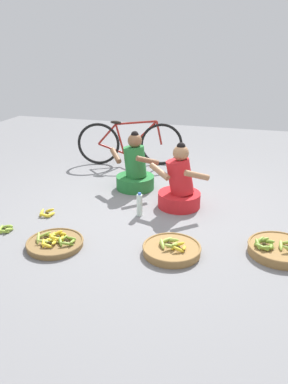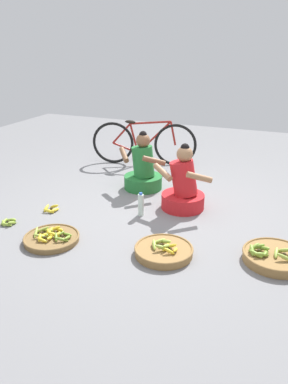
# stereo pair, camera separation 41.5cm
# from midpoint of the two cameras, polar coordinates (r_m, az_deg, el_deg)

# --- Properties ---
(ground_plane) EXTENTS (10.00, 10.00, 0.00)m
(ground_plane) POSITION_cam_midpoint_polar(r_m,az_deg,el_deg) (4.46, 3.63, -3.33)
(ground_plane) COLOR slate
(vendor_woman_front) EXTENTS (0.74, 0.52, 0.81)m
(vendor_woman_front) POSITION_cam_midpoint_polar(r_m,az_deg,el_deg) (4.55, 8.57, 0.52)
(vendor_woman_front) COLOR red
(vendor_woman_front) RESTS_ON ground
(vendor_woman_behind) EXTENTS (0.74, 0.53, 0.80)m
(vendor_woman_behind) POSITION_cam_midpoint_polar(r_m,az_deg,el_deg) (5.12, 2.16, 3.23)
(vendor_woman_behind) COLOR #237233
(vendor_woman_behind) RESTS_ON ground
(bicycle_leaning) EXTENTS (1.66, 0.46, 0.73)m
(bicycle_leaning) POSITION_cam_midpoint_polar(r_m,az_deg,el_deg) (6.14, 1.89, 7.41)
(bicycle_leaning) COLOR black
(bicycle_leaning) RESTS_ON ground
(banana_basket_back_right) EXTENTS (0.57, 0.57, 0.15)m
(banana_basket_back_right) POSITION_cam_midpoint_polar(r_m,az_deg,el_deg) (3.64, 6.32, -8.88)
(banana_basket_back_right) COLOR olive
(banana_basket_back_right) RESTS_ON ground
(banana_basket_back_center) EXTENTS (0.60, 0.60, 0.16)m
(banana_basket_back_center) POSITION_cam_midpoint_polar(r_m,az_deg,el_deg) (3.79, 22.26, -9.10)
(banana_basket_back_center) COLOR olive
(banana_basket_back_center) RESTS_ON ground
(banana_basket_mid_right) EXTENTS (0.57, 0.57, 0.13)m
(banana_basket_mid_right) POSITION_cam_midpoint_polar(r_m,az_deg,el_deg) (3.92, -10.90, -6.91)
(banana_basket_mid_right) COLOR brown
(banana_basket_mid_right) RESTS_ON ground
(loose_bananas_front_left) EXTENTS (0.18, 0.17, 0.09)m
(loose_bananas_front_left) POSITION_cam_midpoint_polar(r_m,az_deg,el_deg) (4.60, -11.42, -2.57)
(loose_bananas_front_left) COLOR yellow
(loose_bananas_front_left) RESTS_ON ground
(loose_bananas_back_left) EXTENTS (0.18, 0.19, 0.08)m
(loose_bananas_back_left) POSITION_cam_midpoint_polar(r_m,az_deg,el_deg) (4.39, -17.38, -4.43)
(loose_bananas_back_left) COLOR #8CAD38
(loose_bananas_back_left) RESTS_ON ground
(water_bottle) EXTENTS (0.07, 0.07, 0.29)m
(water_bottle) POSITION_cam_midpoint_polar(r_m,az_deg,el_deg) (4.36, 2.24, -1.99)
(water_bottle) COLOR silver
(water_bottle) RESTS_ON ground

